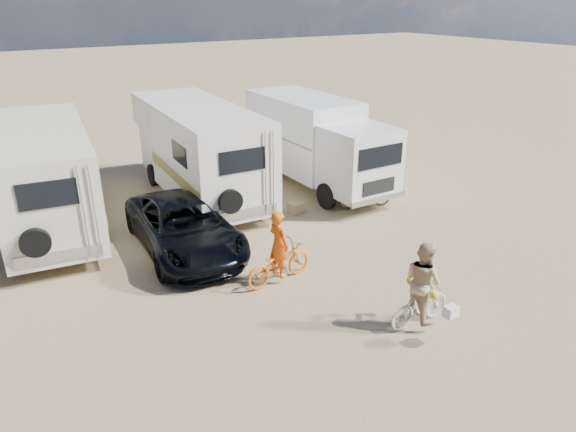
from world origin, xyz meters
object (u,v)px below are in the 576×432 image
bike_man (279,263)px  crate (296,208)px  rv_main (200,153)px  dark_suv (184,227)px  bike_woman (420,305)px  cooler (184,238)px  box_truck (318,144)px  rider_man (279,250)px  rv_left (48,180)px  rider_woman (422,288)px  bike_parked (365,193)px

bike_man → crate: 4.56m
rv_main → bike_man: size_ratio=3.80×
dark_suv → bike_man: (1.34, -2.94, -0.21)m
bike_woman → cooler: size_ratio=2.83×
box_truck → cooler: size_ratio=12.36×
box_truck → bike_woman: bearing=-110.6°
box_truck → dark_suv: size_ratio=1.35×
rider_man → crate: bearing=-45.3°
bike_man → rv_left: bearing=25.6°
rider_woman → bike_man: bearing=28.9°
crate → box_truck: bearing=40.9°
rider_man → bike_parked: rider_man is taller
bike_man → bike_woman: bearing=-160.0°
bike_man → crate: bearing=-45.3°
bike_woman → rider_woman: bearing=0.0°
rv_main → rider_woman: bearing=-81.5°
cooler → bike_man: bearing=-57.2°
rv_left → bike_woman: rv_left is taller
rv_left → crate: (7.01, -3.01, -1.39)m
bike_woman → cooler: (-2.93, 6.48, -0.25)m
bike_man → dark_suv: bearing=17.6°
rv_main → bike_woman: (0.90, -9.79, -1.16)m
bike_man → bike_parked: bike_parked is taller
rv_main → rider_man: 6.63m
bike_man → cooler: size_ratio=3.41×
crate → dark_suv: bearing=-171.5°
rv_left → bike_man: 7.86m
bike_man → rider_woman: rider_woman is taller
rv_left → cooler: rv_left is taller
rv_left → rider_man: (4.18, -6.57, -0.70)m
box_truck → dark_suv: bearing=-157.9°
crate → rider_woman: bearing=-99.8°
dark_suv → rv_main: bearing=64.0°
rv_left → bike_parked: 10.10m
dark_suv → bike_parked: size_ratio=2.67×
box_truck → bike_man: bearing=-132.0°
box_truck → bike_man: size_ratio=3.63×
rider_man → crate: (2.83, 3.56, -0.69)m
bike_woman → cooler: 7.12m
rider_man → cooler: bearing=14.8°
dark_suv → rider_woman: size_ratio=2.85×
box_truck → bike_man: 7.49m
rv_main → crate: rv_main is taller
bike_parked → cooler: bearing=101.3°
dark_suv → bike_man: bearing=-61.4°
rv_left → dark_suv: size_ratio=1.43×
rv_left → dark_suv: rv_left is taller
rider_man → rider_woman: size_ratio=0.96×
cooler → dark_suv: bearing=-90.0°
bike_man → rider_man: 0.37m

